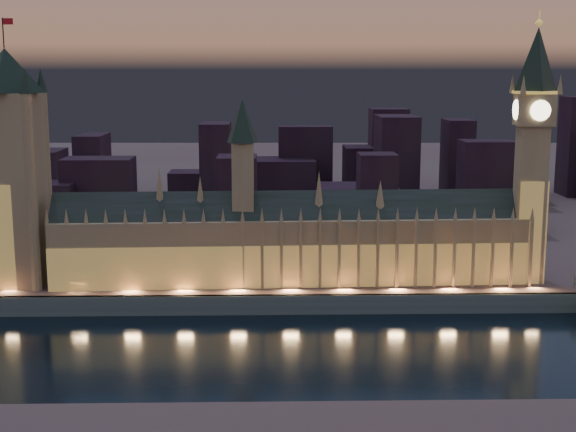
{
  "coord_description": "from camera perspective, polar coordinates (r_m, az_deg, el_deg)",
  "views": [
    {
      "loc": [
        -2.39,
        -271.9,
        97.76
      ],
      "look_at": [
        5.0,
        55.0,
        38.0
      ],
      "focal_mm": 50.0,
      "sensor_mm": 36.0,
      "label": 1
    }
  ],
  "objects": [
    {
      "name": "palace_of_westminster",
      "position": [
        341.28,
        0.02,
        -1.72
      ],
      "size": [
        202.0,
        26.95,
        78.0
      ],
      "color": "#907151",
      "rests_on": "north_bank"
    },
    {
      "name": "city_backdrop",
      "position": [
        523.26,
        2.47,
        3.03
      ],
      "size": [
        481.5,
        215.63,
        78.36
      ],
      "color": "black",
      "rests_on": "north_bank"
    },
    {
      "name": "victoria_tower",
      "position": [
        352.49,
        -19.11,
        4.06
      ],
      "size": [
        31.68,
        31.68,
        110.48
      ],
      "color": "#907151",
      "rests_on": "north_bank"
    },
    {
      "name": "embankment_wall",
      "position": [
        326.65,
        -0.83,
        -6.32
      ],
      "size": [
        2000.0,
        2.5,
        8.0
      ],
      "primitive_type": "cube",
      "color": "#424F55",
      "rests_on": "ground"
    },
    {
      "name": "north_bank",
      "position": [
        797.43,
        -1.12,
        3.6
      ],
      "size": [
        2000.0,
        960.0,
        8.0
      ],
      "primitive_type": "cube",
      "color": "#523539",
      "rests_on": "ground"
    },
    {
      "name": "ground_plane",
      "position": [
        288.95,
        -0.75,
        -9.42
      ],
      "size": [
        2000.0,
        2000.0,
        0.0
      ],
      "primitive_type": "plane",
      "color": "black",
      "rests_on": "ground"
    },
    {
      "name": "elizabeth_tower",
      "position": [
        352.58,
        17.04,
        5.63
      ],
      "size": [
        18.0,
        18.0,
        113.66
      ],
      "color": "#907151",
      "rests_on": "north_bank"
    }
  ]
}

